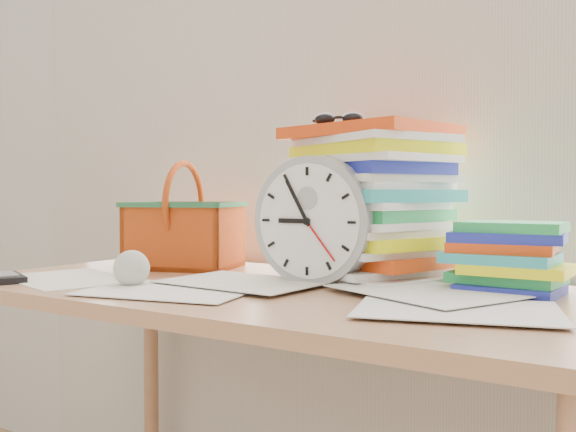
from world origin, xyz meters
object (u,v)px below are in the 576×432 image
Objects in this scene: paper_stack at (367,203)px; desk at (269,321)px; book_stack at (510,258)px; calculator at (6,278)px; clock at (315,221)px; basket at (185,216)px.

desk is at bearing -118.87° from paper_stack.
book_stack reaches higher than calculator.
basket is (-0.45, 0.09, -0.00)m from clock.
basket is at bearing -172.30° from paper_stack.
paper_stack is 0.84m from calculator.
clock reaches higher than book_stack.
desk is at bearing 49.58° from calculator.
paper_stack is 0.50m from basket.
book_stack is (0.33, -0.05, -0.10)m from paper_stack.
paper_stack is at bearing -9.59° from basket.
calculator is (-1.00, -0.43, -0.06)m from book_stack.
paper_stack is 1.31× the size of clock.
book_stack is at bearing -8.46° from paper_stack.
calculator is at bearing -152.34° from clock.
paper_stack is 1.50× the size of book_stack.
desk is at bearing -159.45° from book_stack.
clock is 1.00× the size of basket.
paper_stack is 1.31× the size of basket.
clock is at bearing 40.62° from desk.
paper_stack reaches higher than clock.
desk is 0.46m from basket.
book_stack is 0.84m from basket.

